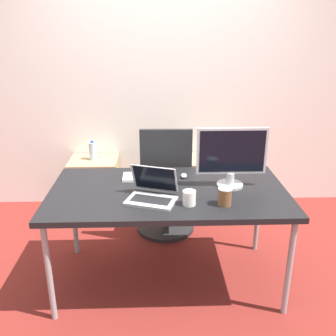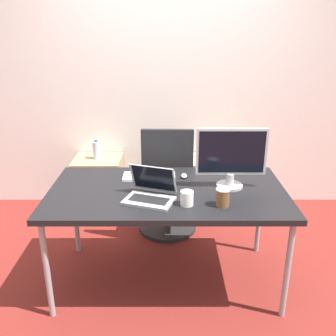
{
  "view_description": "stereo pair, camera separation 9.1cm",
  "coord_description": "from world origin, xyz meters",
  "px_view_note": "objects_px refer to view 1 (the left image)",
  "views": [
    {
      "loc": [
        -0.09,
        -2.46,
        1.86
      ],
      "look_at": [
        0.0,
        0.05,
        0.92
      ],
      "focal_mm": 40.0,
      "sensor_mm": 36.0,
      "label": 1
    },
    {
      "loc": [
        0.01,
        -2.46,
        1.86
      ],
      "look_at": [
        0.0,
        0.05,
        0.92
      ],
      "focal_mm": 40.0,
      "sensor_mm": 36.0,
      "label": 2
    }
  ],
  "objects_px": {
    "water_bottle": "(93,151)",
    "monitor": "(232,156)",
    "laptop_center": "(152,193)",
    "office_chair": "(166,194)",
    "keyboard": "(149,177)",
    "cabinet_right": "(210,184)",
    "coffee_cup_white": "(189,198)",
    "mouse": "(184,176)",
    "cabinet_left": "(95,185)",
    "coffee_cup_brown": "(225,196)"
  },
  "relations": [
    {
      "from": "monitor",
      "to": "laptop_center",
      "type": "bearing_deg",
      "value": -159.99
    },
    {
      "from": "monitor",
      "to": "coffee_cup_white",
      "type": "bearing_deg",
      "value": -137.67
    },
    {
      "from": "laptop_center",
      "to": "coffee_cup_white",
      "type": "xyz_separation_m",
      "value": [
        0.24,
        -0.09,
        0.0
      ]
    },
    {
      "from": "monitor",
      "to": "coffee_cup_brown",
      "type": "xyz_separation_m",
      "value": [
        -0.09,
        -0.31,
        -0.17
      ]
    },
    {
      "from": "keyboard",
      "to": "coffee_cup_white",
      "type": "bearing_deg",
      "value": -60.32
    },
    {
      "from": "cabinet_left",
      "to": "coffee_cup_brown",
      "type": "xyz_separation_m",
      "value": [
        1.1,
        -1.48,
        0.54
      ]
    },
    {
      "from": "office_chair",
      "to": "keyboard",
      "type": "xyz_separation_m",
      "value": [
        -0.14,
        -0.5,
        0.38
      ]
    },
    {
      "from": "coffee_cup_white",
      "to": "water_bottle",
      "type": "bearing_deg",
      "value": 120.49
    },
    {
      "from": "water_bottle",
      "to": "mouse",
      "type": "distance_m",
      "value": 1.32
    },
    {
      "from": "keyboard",
      "to": "coffee_cup_brown",
      "type": "relative_size",
      "value": 3.34
    },
    {
      "from": "mouse",
      "to": "office_chair",
      "type": "bearing_deg",
      "value": 104.65
    },
    {
      "from": "laptop_center",
      "to": "coffee_cup_white",
      "type": "bearing_deg",
      "value": -20.25
    },
    {
      "from": "water_bottle",
      "to": "monitor",
      "type": "distance_m",
      "value": 1.7
    },
    {
      "from": "mouse",
      "to": "laptop_center",
      "type": "bearing_deg",
      "value": -122.35
    },
    {
      "from": "water_bottle",
      "to": "monitor",
      "type": "height_order",
      "value": "monitor"
    },
    {
      "from": "office_chair",
      "to": "keyboard",
      "type": "distance_m",
      "value": 0.64
    },
    {
      "from": "mouse",
      "to": "coffee_cup_brown",
      "type": "height_order",
      "value": "coffee_cup_brown"
    },
    {
      "from": "water_bottle",
      "to": "coffee_cup_white",
      "type": "xyz_separation_m",
      "value": [
        0.86,
        -1.47,
        0.14
      ]
    },
    {
      "from": "keyboard",
      "to": "mouse",
      "type": "height_order",
      "value": "mouse"
    },
    {
      "from": "cabinet_right",
      "to": "monitor",
      "type": "distance_m",
      "value": 1.37
    },
    {
      "from": "cabinet_left",
      "to": "cabinet_right",
      "type": "xyz_separation_m",
      "value": [
        1.22,
        0.0,
        0.0
      ]
    },
    {
      "from": "cabinet_left",
      "to": "laptop_center",
      "type": "bearing_deg",
      "value": -65.71
    },
    {
      "from": "mouse",
      "to": "coffee_cup_brown",
      "type": "bearing_deg",
      "value": -64.5
    },
    {
      "from": "water_bottle",
      "to": "coffee_cup_white",
      "type": "bearing_deg",
      "value": -59.51
    },
    {
      "from": "office_chair",
      "to": "cabinet_left",
      "type": "xyz_separation_m",
      "value": [
        -0.73,
        0.49,
        -0.11
      ]
    },
    {
      "from": "office_chair",
      "to": "monitor",
      "type": "distance_m",
      "value": 1.01
    },
    {
      "from": "cabinet_right",
      "to": "keyboard",
      "type": "distance_m",
      "value": 1.27
    },
    {
      "from": "cabinet_left",
      "to": "monitor",
      "type": "height_order",
      "value": "monitor"
    },
    {
      "from": "water_bottle",
      "to": "keyboard",
      "type": "distance_m",
      "value": 1.16
    },
    {
      "from": "monitor",
      "to": "cabinet_right",
      "type": "bearing_deg",
      "value": 88.34
    },
    {
      "from": "coffee_cup_brown",
      "to": "laptop_center",
      "type": "bearing_deg",
      "value": 167.94
    },
    {
      "from": "office_chair",
      "to": "cabinet_left",
      "type": "distance_m",
      "value": 0.89
    },
    {
      "from": "laptop_center",
      "to": "water_bottle",
      "type": "bearing_deg",
      "value": 114.25
    },
    {
      "from": "mouse",
      "to": "coffee_cup_brown",
      "type": "xyz_separation_m",
      "value": [
        0.23,
        -0.49,
        0.04
      ]
    },
    {
      "from": "cabinet_right",
      "to": "office_chair",
      "type": "bearing_deg",
      "value": -134.81
    },
    {
      "from": "office_chair",
      "to": "cabinet_right",
      "type": "relative_size",
      "value": 1.85
    },
    {
      "from": "office_chair",
      "to": "keyboard",
      "type": "bearing_deg",
      "value": -105.87
    },
    {
      "from": "laptop_center",
      "to": "office_chair",
      "type": "bearing_deg",
      "value": 82.63
    },
    {
      "from": "keyboard",
      "to": "cabinet_left",
      "type": "bearing_deg",
      "value": 120.93
    },
    {
      "from": "office_chair",
      "to": "laptop_center",
      "type": "distance_m",
      "value": 0.98
    },
    {
      "from": "water_bottle",
      "to": "mouse",
      "type": "bearing_deg",
      "value": -48.94
    },
    {
      "from": "monitor",
      "to": "keyboard",
      "type": "bearing_deg",
      "value": 163.44
    },
    {
      "from": "cabinet_left",
      "to": "laptop_center",
      "type": "height_order",
      "value": "laptop_center"
    },
    {
      "from": "keyboard",
      "to": "coffee_cup_white",
      "type": "distance_m",
      "value": 0.55
    },
    {
      "from": "cabinet_right",
      "to": "coffee_cup_white",
      "type": "xyz_separation_m",
      "value": [
        -0.36,
        -1.46,
        0.53
      ]
    },
    {
      "from": "cabinet_right",
      "to": "coffee_cup_brown",
      "type": "bearing_deg",
      "value": -94.94
    },
    {
      "from": "water_bottle",
      "to": "laptop_center",
      "type": "height_order",
      "value": "laptop_center"
    },
    {
      "from": "water_bottle",
      "to": "cabinet_right",
      "type": "bearing_deg",
      "value": -0.1
    },
    {
      "from": "laptop_center",
      "to": "coffee_cup_brown",
      "type": "xyz_separation_m",
      "value": [
        0.48,
        -0.1,
        0.01
      ]
    },
    {
      "from": "office_chair",
      "to": "monitor",
      "type": "bearing_deg",
      "value": -55.94
    }
  ]
}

